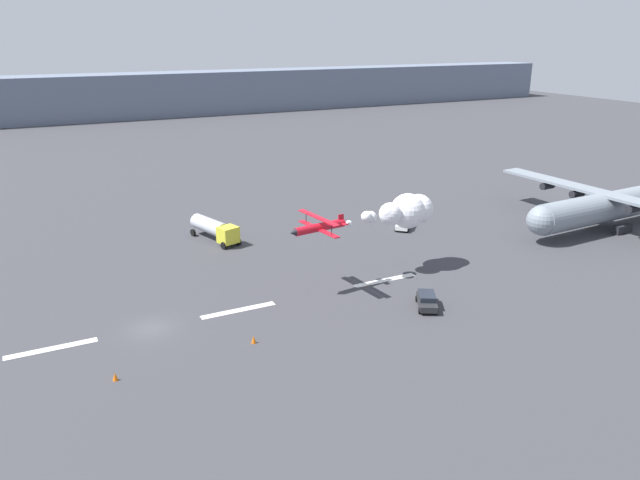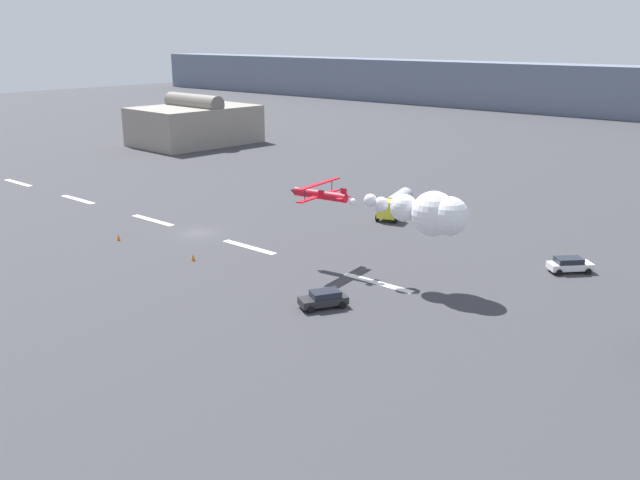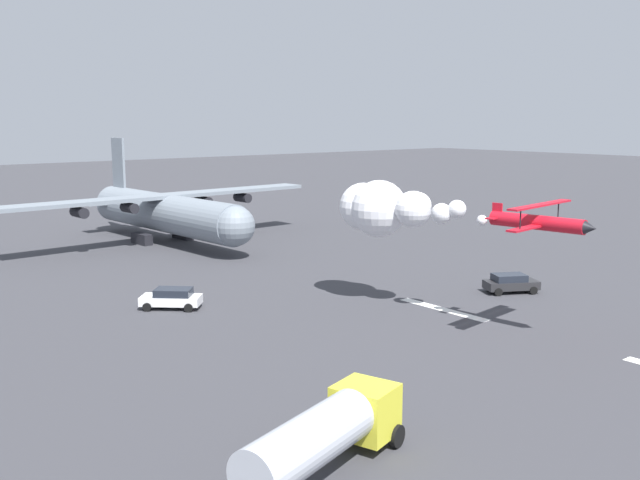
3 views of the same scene
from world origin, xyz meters
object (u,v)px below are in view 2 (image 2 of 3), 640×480
object	(u,v)px
airport_staff_sedan	(570,264)
traffic_cone_far	(193,257)
stunt_biplane_red	(426,212)
fuel_tanker_truck	(396,203)
traffic_cone_near	(118,237)
followme_car_yellow	(324,299)

from	to	relation	value
airport_staff_sedan	traffic_cone_far	world-z (taller)	airport_staff_sedan
stunt_biplane_red	fuel_tanker_truck	size ratio (longest dim) A/B	2.15
stunt_biplane_red	traffic_cone_far	distance (m)	25.50
airport_staff_sedan	traffic_cone_near	bearing A→B (deg)	-152.26
stunt_biplane_red	fuel_tanker_truck	bearing A→B (deg)	130.20
followme_car_yellow	traffic_cone_far	bearing A→B (deg)	177.35
airport_staff_sedan	traffic_cone_far	xyz separation A→B (m)	(-31.85, -22.50, -0.44)
airport_staff_sedan	traffic_cone_near	distance (m)	50.16
fuel_tanker_truck	followme_car_yellow	world-z (taller)	fuel_tanker_truck
fuel_tanker_truck	traffic_cone_near	world-z (taller)	fuel_tanker_truck
traffic_cone_far	followme_car_yellow	bearing A→B (deg)	-2.65
fuel_tanker_truck	airport_staff_sedan	world-z (taller)	fuel_tanker_truck
fuel_tanker_truck	traffic_cone_far	size ratio (longest dim) A/B	12.21
followme_car_yellow	airport_staff_sedan	size ratio (longest dim) A/B	1.04
airport_staff_sedan	traffic_cone_near	xyz separation A→B (m)	(-44.40, -23.35, -0.44)
fuel_tanker_truck	airport_staff_sedan	bearing A→B (deg)	-15.47
fuel_tanker_truck	traffic_cone_near	bearing A→B (deg)	-120.44
traffic_cone_near	traffic_cone_far	bearing A→B (deg)	3.85
airport_staff_sedan	fuel_tanker_truck	bearing A→B (deg)	164.53
airport_staff_sedan	traffic_cone_far	distance (m)	39.00
traffic_cone_near	traffic_cone_far	world-z (taller)	same
traffic_cone_near	fuel_tanker_truck	bearing A→B (deg)	59.56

